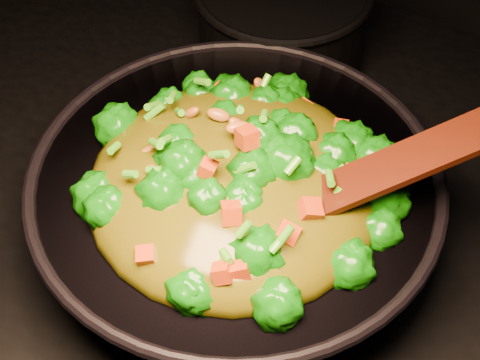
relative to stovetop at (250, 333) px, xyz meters
The scene contains 5 objects.
stovetop is the anchor object (origin of this frame).
wok 0.53m from the stovetop, 70.93° to the right, with size 0.47×0.47×0.13m, color black, non-canonical shape.
stir_fry 0.65m from the stovetop, 69.90° to the right, with size 0.33×0.33×0.11m, color #116F07, non-canonical shape.
spatula 0.67m from the stovetop, 32.60° to the right, with size 0.32×0.05×0.01m, color #350D04.
back_pot 0.57m from the stovetop, 109.28° to the left, with size 0.25×0.25×0.14m, color black.
Camera 1 is at (0.32, -0.58, 1.67)m, focal length 55.00 mm.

